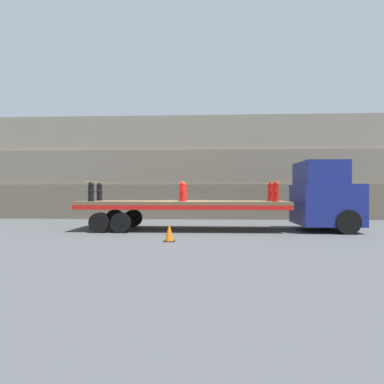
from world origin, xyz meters
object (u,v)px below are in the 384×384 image
(truck_cab, at_px, (326,197))
(traffic_cone, at_px, (169,232))
(fire_hydrant_red_near_1, at_px, (182,192))
(fire_hydrant_black_near_0, at_px, (91,192))
(fire_hydrant_black_far_0, at_px, (99,192))
(fire_hydrant_red_near_2, at_px, (276,192))
(fire_hydrant_red_far_1, at_px, (184,192))
(fire_hydrant_red_far_2, at_px, (270,192))
(flatbed_trailer, at_px, (170,206))

(truck_cab, distance_m, traffic_cone, 7.67)
(fire_hydrant_red_near_1, xyz_separation_m, traffic_cone, (-0.26, -2.70, -1.46))
(fire_hydrant_black_near_0, distance_m, fire_hydrant_black_far_0, 1.07)
(fire_hydrant_red_near_1, xyz_separation_m, fire_hydrant_red_near_2, (4.17, 0.00, 0.00))
(truck_cab, xyz_separation_m, fire_hydrant_black_far_0, (-10.76, 0.54, 0.23))
(truck_cab, xyz_separation_m, fire_hydrant_red_near_2, (-2.42, -0.54, 0.23))
(fire_hydrant_red_far_1, relative_size, fire_hydrant_red_far_2, 1.00)
(fire_hydrant_red_near_1, distance_m, fire_hydrant_red_far_2, 4.30)
(flatbed_trailer, relative_size, fire_hydrant_red_near_2, 10.78)
(fire_hydrant_black_near_0, xyz_separation_m, fire_hydrant_black_far_0, (0.00, 1.07, 0.00))
(fire_hydrant_black_far_0, bearing_deg, fire_hydrant_red_near_1, -14.42)
(flatbed_trailer, relative_size, fire_hydrant_black_near_0, 10.78)
(truck_cab, distance_m, fire_hydrant_red_far_1, 6.62)
(flatbed_trailer, height_order, fire_hydrant_black_far_0, fire_hydrant_black_far_0)
(fire_hydrant_black_far_0, distance_m, fire_hydrant_red_far_2, 8.34)
(fire_hydrant_black_far_0, height_order, traffic_cone, fire_hydrant_black_far_0)
(fire_hydrant_red_far_1, relative_size, fire_hydrant_red_near_2, 1.00)
(fire_hydrant_black_far_0, xyz_separation_m, fire_hydrant_red_far_2, (8.34, 0.00, 0.00))
(fire_hydrant_red_near_1, height_order, traffic_cone, fire_hydrant_red_near_1)
(fire_hydrant_red_near_1, height_order, fire_hydrant_red_far_2, same)
(fire_hydrant_red_near_1, distance_m, traffic_cone, 3.08)
(traffic_cone, bearing_deg, fire_hydrant_black_near_0, 145.42)
(fire_hydrant_black_far_0, xyz_separation_m, fire_hydrant_red_near_1, (4.17, -1.07, 0.00))
(fire_hydrant_black_near_0, xyz_separation_m, fire_hydrant_red_far_1, (4.17, 1.07, 0.00))
(fire_hydrant_black_near_0, bearing_deg, fire_hydrant_red_far_1, 14.42)
(fire_hydrant_red_far_2, relative_size, traffic_cone, 1.32)
(fire_hydrant_black_near_0, distance_m, fire_hydrant_red_near_2, 8.34)
(flatbed_trailer, xyz_separation_m, fire_hydrant_red_far_2, (4.78, 0.54, 0.68))
(fire_hydrant_red_near_1, bearing_deg, flatbed_trailer, 139.01)
(truck_cab, distance_m, fire_hydrant_red_near_2, 2.49)
(flatbed_trailer, distance_m, fire_hydrant_red_near_1, 1.06)
(truck_cab, bearing_deg, flatbed_trailer, 180.00)
(fire_hydrant_red_near_1, distance_m, fire_hydrant_red_far_1, 1.07)
(truck_cab, xyz_separation_m, traffic_cone, (-6.85, -3.23, -1.22))
(flatbed_trailer, bearing_deg, fire_hydrant_red_far_1, 40.99)
(fire_hydrant_black_far_0, xyz_separation_m, fire_hydrant_red_near_2, (8.34, -1.07, 0.00))
(truck_cab, relative_size, traffic_cone, 4.72)
(truck_cab, height_order, traffic_cone, truck_cab)
(flatbed_trailer, bearing_deg, fire_hydrant_black_far_0, 171.42)
(truck_cab, relative_size, fire_hydrant_black_far_0, 3.57)
(traffic_cone, bearing_deg, fire_hydrant_red_near_2, 31.37)
(fire_hydrant_black_far_0, xyz_separation_m, fire_hydrant_red_far_1, (4.17, 0.00, 0.00))
(fire_hydrant_black_near_0, relative_size, fire_hydrant_red_far_1, 1.00)
(fire_hydrant_red_near_1, relative_size, fire_hydrant_red_near_2, 1.00)
(fire_hydrant_black_near_0, height_order, traffic_cone, fire_hydrant_black_near_0)
(fire_hydrant_red_far_2, height_order, traffic_cone, fire_hydrant_red_far_2)
(fire_hydrant_red_near_1, bearing_deg, fire_hydrant_red_far_2, 14.42)
(fire_hydrant_red_near_1, bearing_deg, fire_hydrant_black_near_0, 180.00)
(fire_hydrant_red_far_1, bearing_deg, flatbed_trailer, -139.01)
(fire_hydrant_black_near_0, distance_m, traffic_cone, 4.97)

